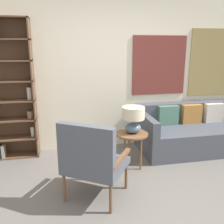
{
  "coord_description": "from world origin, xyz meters",
  "views": [
    {
      "loc": [
        -0.8,
        -2.25,
        1.77
      ],
      "look_at": [
        -0.13,
        1.0,
        0.9
      ],
      "focal_mm": 40.0,
      "sensor_mm": 36.0,
      "label": 1
    }
  ],
  "objects_px": {
    "couch": "(194,132)",
    "table_lamp": "(133,118)",
    "armchair": "(91,158)",
    "side_table": "(132,138)"
  },
  "relations": [
    {
      "from": "armchair",
      "to": "couch",
      "type": "relative_size",
      "value": 0.5
    },
    {
      "from": "armchair",
      "to": "couch",
      "type": "xyz_separation_m",
      "value": [
        1.98,
        1.2,
        -0.25
      ]
    },
    {
      "from": "armchair",
      "to": "side_table",
      "type": "xyz_separation_m",
      "value": [
        0.68,
        0.7,
        -0.06
      ]
    },
    {
      "from": "armchair",
      "to": "table_lamp",
      "type": "bearing_deg",
      "value": 45.67
    },
    {
      "from": "armchair",
      "to": "side_table",
      "type": "distance_m",
      "value": 0.97
    },
    {
      "from": "couch",
      "to": "table_lamp",
      "type": "bearing_deg",
      "value": -159.19
    },
    {
      "from": "couch",
      "to": "table_lamp",
      "type": "relative_size",
      "value": 5.06
    },
    {
      "from": "couch",
      "to": "table_lamp",
      "type": "distance_m",
      "value": 1.45
    },
    {
      "from": "side_table",
      "to": "table_lamp",
      "type": "distance_m",
      "value": 0.3
    },
    {
      "from": "armchair",
      "to": "table_lamp",
      "type": "height_order",
      "value": "armchair"
    }
  ]
}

